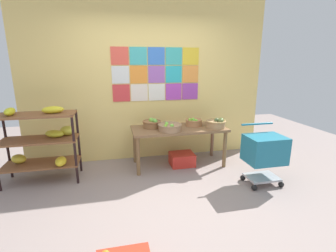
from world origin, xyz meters
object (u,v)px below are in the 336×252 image
fruit_basket_back_left (194,122)px  display_table (179,132)px  fruit_basket_centre (152,123)px  fruit_basket_back_right (216,123)px  produce_crate_under_table (182,159)px  shopping_cart (264,151)px  banana_shelf_unit (42,139)px  fruit_basket_left (170,127)px

fruit_basket_back_left → display_table: bearing=-164.4°
display_table → fruit_basket_centre: bearing=165.2°
fruit_basket_back_left → fruit_basket_back_right: size_ratio=0.89×
fruit_basket_back_right → produce_crate_under_table: bearing=167.8°
fruit_basket_back_right → display_table: bearing=165.3°
display_table → produce_crate_under_table: display_table is taller
shopping_cart → fruit_basket_back_left: bearing=136.6°
fruit_basket_back_left → shopping_cart: (0.71, -1.02, -0.22)m
banana_shelf_unit → fruit_basket_back_right: 2.67m
display_table → fruit_basket_back_left: (0.28, 0.08, 0.14)m
banana_shelf_unit → fruit_basket_left: (1.88, -0.03, 0.08)m
display_table → shopping_cart: (0.99, -0.94, -0.08)m
fruit_basket_back_left → shopping_cart: 1.26m
fruit_basket_centre → produce_crate_under_table: fruit_basket_centre is taller
fruit_basket_left → shopping_cart: shopping_cart is taller
fruit_basket_centre → fruit_basket_back_right: (1.03, -0.27, 0.01)m
fruit_basket_back_right → shopping_cart: size_ratio=0.38×
produce_crate_under_table → shopping_cart: 1.36m
banana_shelf_unit → display_table: banana_shelf_unit is taller
produce_crate_under_table → shopping_cart: bearing=-43.8°
fruit_basket_back_left → banana_shelf_unit: bearing=-175.2°
fruit_basket_back_left → shopping_cart: size_ratio=0.34×
banana_shelf_unit → fruit_basket_back_left: bearing=4.8°
display_table → fruit_basket_back_left: 0.32m
display_table → fruit_basket_back_right: 0.63m
banana_shelf_unit → fruit_basket_back_right: bearing=-0.8°
banana_shelf_unit → fruit_basket_back_left: banana_shelf_unit is taller
produce_crate_under_table → fruit_basket_centre: bearing=162.4°
fruit_basket_left → shopping_cart: 1.44m
fruit_basket_left → fruit_basket_centre: bearing=132.6°
banana_shelf_unit → fruit_basket_back_left: size_ratio=3.82×
banana_shelf_unit → shopping_cart: banana_shelf_unit is taller
banana_shelf_unit → fruit_basket_centre: banana_shelf_unit is taller
banana_shelf_unit → produce_crate_under_table: (2.12, 0.08, -0.54)m
fruit_basket_centre → produce_crate_under_table: size_ratio=0.78×
fruit_basket_back_right → banana_shelf_unit: bearing=179.2°
fruit_basket_back_right → shopping_cart: shopping_cart is taller
fruit_basket_back_right → shopping_cart: bearing=-63.2°
fruit_basket_centre → fruit_basket_back_right: fruit_basket_back_right is taller
fruit_basket_centre → produce_crate_under_table: 0.80m
banana_shelf_unit → fruit_basket_left: size_ratio=2.92×
fruit_basket_left → shopping_cart: bearing=-33.9°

